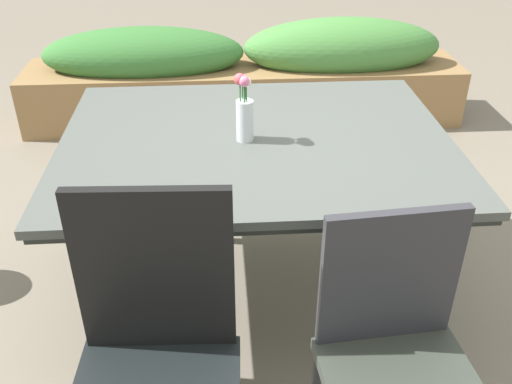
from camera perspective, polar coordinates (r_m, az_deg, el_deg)
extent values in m
plane|color=#756B5B|center=(2.69, 1.57, -8.59)|extent=(12.00, 12.00, 0.00)
cube|color=#4C514C|center=(2.22, 0.00, 5.10)|extent=(1.50, 1.15, 0.03)
cube|color=#232823|center=(2.23, 0.00, 4.45)|extent=(1.47, 1.13, 0.02)
cylinder|color=#232823|center=(2.11, -16.58, -10.52)|extent=(0.05, 0.05, 0.73)
cylinder|color=#232823|center=(2.19, 17.60, -8.95)|extent=(0.05, 0.05, 0.73)
cylinder|color=#232823|center=(2.83, -13.36, 1.72)|extent=(0.05, 0.05, 0.73)
cylinder|color=#232823|center=(2.89, 11.83, 2.57)|extent=(0.05, 0.05, 0.73)
cube|color=black|center=(1.59, -10.08, -7.98)|extent=(0.43, 0.05, 0.54)
cube|color=#2D2D33|center=(1.65, 13.24, -8.39)|extent=(0.40, 0.06, 0.45)
cylinder|color=silver|center=(2.16, -1.11, 7.15)|extent=(0.07, 0.07, 0.16)
cylinder|color=#2D662D|center=(2.14, -1.08, 9.65)|extent=(0.01, 0.01, 0.11)
sphere|color=pink|center=(2.12, -1.09, 11.02)|extent=(0.03, 0.03, 0.03)
cylinder|color=#2D662D|center=(2.14, -1.36, 9.74)|extent=(0.01, 0.01, 0.12)
sphere|color=pink|center=(2.12, -1.38, 11.21)|extent=(0.04, 0.04, 0.04)
cylinder|color=#2D662D|center=(2.12, -0.98, 9.49)|extent=(0.01, 0.01, 0.11)
sphere|color=white|center=(2.10, -0.99, 10.93)|extent=(0.04, 0.04, 0.04)
cylinder|color=#2D662D|center=(2.12, -1.59, 9.61)|extent=(0.01, 0.01, 0.13)
sphere|color=#DB4C56|center=(2.10, -1.62, 11.20)|extent=(0.04, 0.04, 0.04)
cylinder|color=#2D662D|center=(2.11, -1.18, 9.45)|extent=(0.01, 0.01, 0.12)
sphere|color=pink|center=(2.09, -1.20, 11.01)|extent=(0.04, 0.04, 0.04)
cube|color=olive|center=(4.16, -1.19, 9.88)|extent=(3.05, 0.55, 0.40)
ellipsoid|color=#387233|center=(4.09, -11.17, 13.37)|extent=(1.37, 0.50, 0.36)
ellipsoid|color=#47843D|center=(4.14, 8.60, 14.14)|extent=(1.37, 0.50, 0.40)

